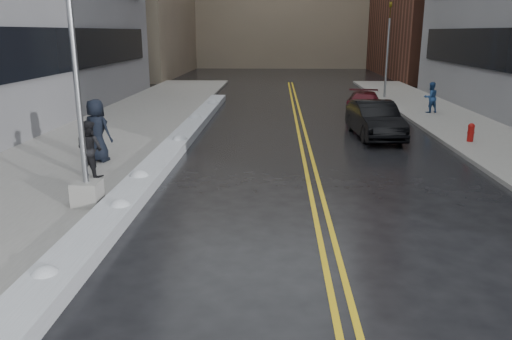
# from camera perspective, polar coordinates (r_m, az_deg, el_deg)

# --- Properties ---
(ground) EXTENTS (160.00, 160.00, 0.00)m
(ground) POSITION_cam_1_polar(r_m,az_deg,el_deg) (10.60, -5.39, -8.60)
(ground) COLOR black
(ground) RESTS_ON ground
(sidewalk_west) EXTENTS (5.50, 50.00, 0.15)m
(sidewalk_west) POSITION_cam_1_polar(r_m,az_deg,el_deg) (21.27, -17.25, 3.31)
(sidewalk_west) COLOR gray
(sidewalk_west) RESTS_ON ground
(sidewalk_east) EXTENTS (4.00, 50.00, 0.15)m
(sidewalk_east) POSITION_cam_1_polar(r_m,az_deg,el_deg) (21.80, 25.68, 2.75)
(sidewalk_east) COLOR gray
(sidewalk_east) RESTS_ON ground
(lane_line_left) EXTENTS (0.12, 50.00, 0.01)m
(lane_line_left) POSITION_cam_1_polar(r_m,az_deg,el_deg) (20.07, 5.13, 3.04)
(lane_line_left) COLOR gold
(lane_line_left) RESTS_ON ground
(lane_line_right) EXTENTS (0.12, 50.00, 0.01)m
(lane_line_right) POSITION_cam_1_polar(r_m,az_deg,el_deg) (20.09, 5.99, 3.03)
(lane_line_right) COLOR gold
(lane_line_right) RESTS_ON ground
(snow_ridge) EXTENTS (0.90, 30.00, 0.34)m
(snow_ridge) POSITION_cam_1_polar(r_m,az_deg,el_deg) (18.47, -9.63, 2.32)
(snow_ridge) COLOR silver
(snow_ridge) RESTS_ON ground
(lamppost) EXTENTS (0.65, 0.65, 7.62)m
(lamppost) POSITION_cam_1_polar(r_m,az_deg,el_deg) (12.63, -19.54, 6.50)
(lamppost) COLOR gray
(lamppost) RESTS_ON sidewalk_west
(fire_hydrant) EXTENTS (0.26, 0.26, 0.73)m
(fire_hydrant) POSITION_cam_1_polar(r_m,az_deg,el_deg) (21.34, 23.35, 4.07)
(fire_hydrant) COLOR maroon
(fire_hydrant) RESTS_ON sidewalk_east
(traffic_signal) EXTENTS (0.16, 0.20, 6.00)m
(traffic_signal) POSITION_cam_1_polar(r_m,az_deg,el_deg) (34.34, 14.82, 13.50)
(traffic_signal) COLOR gray
(traffic_signal) RESTS_ON sidewalk_east
(pedestrian_b) EXTENTS (1.01, 0.92, 1.69)m
(pedestrian_b) POSITION_cam_1_polar(r_m,az_deg,el_deg) (15.47, -18.48, 2.30)
(pedestrian_b) COLOR black
(pedestrian_b) RESTS_ON sidewalk_west
(pedestrian_c) EXTENTS (1.16, 0.93, 2.07)m
(pedestrian_c) POSITION_cam_1_polar(r_m,az_deg,el_deg) (17.26, -17.75, 4.31)
(pedestrian_c) COLOR black
(pedestrian_c) RESTS_ON sidewalk_west
(pedestrian_east) EXTENTS (0.94, 0.83, 1.61)m
(pedestrian_east) POSITION_cam_1_polar(r_m,az_deg,el_deg) (28.27, 19.33, 7.83)
(pedestrian_east) COLOR navy
(pedestrian_east) RESTS_ON sidewalk_east
(car_black) EXTENTS (1.92, 4.69, 1.51)m
(car_black) POSITION_cam_1_polar(r_m,az_deg,el_deg) (21.65, 13.42, 5.62)
(car_black) COLOR black
(car_black) RESTS_ON ground
(car_maroon) EXTENTS (2.40, 4.73, 1.32)m
(car_maroon) POSITION_cam_1_polar(r_m,az_deg,el_deg) (26.46, 12.29, 7.22)
(car_maroon) COLOR #430A11
(car_maroon) RESTS_ON ground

